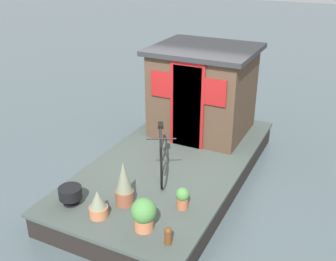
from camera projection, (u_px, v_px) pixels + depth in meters
ground_plane at (172, 180)px, 7.96m from camera, size 60.00×60.00×0.00m
houseboat_deck at (172, 170)px, 7.86m from camera, size 5.24×2.68×0.47m
houseboat_cabin at (203, 90)px, 8.59m from camera, size 1.90×2.12×1.88m
bicycle at (161, 151)px, 7.22m from camera, size 1.60×0.87×0.87m
potted_plant_geranium at (98, 204)px, 6.04m from camera, size 0.29×0.29×0.46m
potted_plant_sage at (124, 184)px, 6.28m from camera, size 0.29×0.29×0.76m
potted_plant_succulent at (182, 198)px, 6.24m from camera, size 0.22×0.22×0.36m
potted_plant_thyme at (144, 214)px, 5.74m from camera, size 0.37×0.37×0.51m
charcoal_grill at (70, 193)px, 6.35m from camera, size 0.37×0.37×0.30m
mooring_bollard at (168, 235)px, 5.50m from camera, size 0.11×0.11×0.27m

